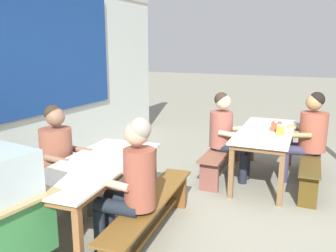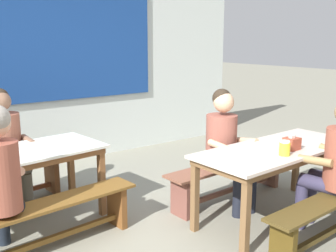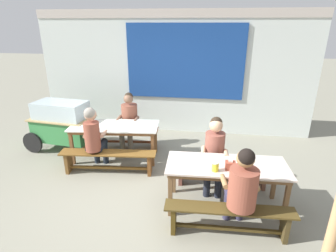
{
  "view_description": "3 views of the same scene",
  "coord_description": "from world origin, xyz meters",
  "px_view_note": "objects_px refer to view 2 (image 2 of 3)",
  "views": [
    {
      "loc": [
        -3.65,
        -0.96,
        1.86
      ],
      "look_at": [
        0.03,
        0.76,
        0.93
      ],
      "focal_mm": 37.29,
      "sensor_mm": 36.0,
      "label": 1
    },
    {
      "loc": [
        -1.82,
        -2.51,
        1.74
      ],
      "look_at": [
        0.35,
        0.42,
        0.94
      ],
      "focal_mm": 42.3,
      "sensor_mm": 36.0,
      "label": 2
    },
    {
      "loc": [
        0.87,
        -3.76,
        2.64
      ],
      "look_at": [
        0.17,
        0.84,
        0.88
      ],
      "focal_mm": 28.93,
      "sensor_mm": 36.0,
      "label": 3
    }
  ],
  "objects_px": {
    "dining_table_far": "(7,162)",
    "bench_near_back": "(229,175)",
    "person_center_facing": "(5,142)",
    "bench_near_front": "(333,211)",
    "dining_table_near": "(277,155)",
    "person_right_near_table": "(226,141)",
    "tissue_box": "(292,143)",
    "bench_far_front": "(39,222)",
    "condiment_jar": "(285,148)"
  },
  "relations": [
    {
      "from": "dining_table_far",
      "to": "condiment_jar",
      "type": "height_order",
      "value": "condiment_jar"
    },
    {
      "from": "person_center_facing",
      "to": "condiment_jar",
      "type": "relative_size",
      "value": 9.38
    },
    {
      "from": "dining_table_near",
      "to": "person_right_near_table",
      "type": "bearing_deg",
      "value": 108.02
    },
    {
      "from": "dining_table_near",
      "to": "person_center_facing",
      "type": "height_order",
      "value": "person_center_facing"
    },
    {
      "from": "dining_table_near",
      "to": "person_center_facing",
      "type": "relative_size",
      "value": 1.42
    },
    {
      "from": "bench_far_front",
      "to": "person_center_facing",
      "type": "height_order",
      "value": "person_center_facing"
    },
    {
      "from": "dining_table_far",
      "to": "bench_near_back",
      "type": "xyz_separation_m",
      "value": [
        2.13,
        -0.7,
        -0.37
      ]
    },
    {
      "from": "bench_near_back",
      "to": "condiment_jar",
      "type": "relative_size",
      "value": 12.42
    },
    {
      "from": "bench_near_front",
      "to": "person_right_near_table",
      "type": "xyz_separation_m",
      "value": [
        -0.2,
        1.13,
        0.42
      ]
    },
    {
      "from": "dining_table_far",
      "to": "person_center_facing",
      "type": "xyz_separation_m",
      "value": [
        0.14,
        0.56,
        0.05
      ]
    },
    {
      "from": "bench_near_back",
      "to": "person_center_facing",
      "type": "xyz_separation_m",
      "value": [
        -2.0,
        1.26,
        0.42
      ]
    },
    {
      "from": "bench_near_front",
      "to": "person_center_facing",
      "type": "bearing_deg",
      "value": 129.71
    },
    {
      "from": "bench_near_back",
      "to": "tissue_box",
      "type": "bearing_deg",
      "value": -85.25
    },
    {
      "from": "bench_near_back",
      "to": "person_right_near_table",
      "type": "bearing_deg",
      "value": -152.47
    },
    {
      "from": "tissue_box",
      "to": "bench_near_front",
      "type": "bearing_deg",
      "value": -91.17
    },
    {
      "from": "dining_table_near",
      "to": "person_right_near_table",
      "type": "distance_m",
      "value": 0.56
    },
    {
      "from": "person_right_near_table",
      "to": "tissue_box",
      "type": "relative_size",
      "value": 8.94
    },
    {
      "from": "dining_table_far",
      "to": "person_right_near_table",
      "type": "distance_m",
      "value": 2.13
    },
    {
      "from": "dining_table_far",
      "to": "dining_table_near",
      "type": "relative_size",
      "value": 1.02
    },
    {
      "from": "bench_far_front",
      "to": "bench_near_back",
      "type": "distance_m",
      "value": 2.07
    },
    {
      "from": "dining_table_far",
      "to": "bench_far_front",
      "type": "relative_size",
      "value": 1.01
    },
    {
      "from": "dining_table_near",
      "to": "bench_near_back",
      "type": "distance_m",
      "value": 0.71
    },
    {
      "from": "dining_table_near",
      "to": "person_right_near_table",
      "type": "relative_size",
      "value": 1.43
    },
    {
      "from": "bench_far_front",
      "to": "tissue_box",
      "type": "distance_m",
      "value": 2.34
    },
    {
      "from": "tissue_box",
      "to": "condiment_jar",
      "type": "xyz_separation_m",
      "value": [
        -0.21,
        -0.08,
        0.01
      ]
    },
    {
      "from": "bench_far_front",
      "to": "person_right_near_table",
      "type": "relative_size",
      "value": 1.45
    },
    {
      "from": "dining_table_near",
      "to": "tissue_box",
      "type": "height_order",
      "value": "tissue_box"
    },
    {
      "from": "dining_table_near",
      "to": "tissue_box",
      "type": "relative_size",
      "value": 12.82
    },
    {
      "from": "dining_table_near",
      "to": "bench_near_front",
      "type": "distance_m",
      "value": 0.71
    },
    {
      "from": "condiment_jar",
      "to": "bench_far_front",
      "type": "bearing_deg",
      "value": 154.6
    },
    {
      "from": "dining_table_near",
      "to": "tissue_box",
      "type": "bearing_deg",
      "value": -74.44
    },
    {
      "from": "bench_near_front",
      "to": "person_center_facing",
      "type": "xyz_separation_m",
      "value": [
        -2.05,
        2.46,
        0.42
      ]
    },
    {
      "from": "dining_table_near",
      "to": "bench_far_front",
      "type": "height_order",
      "value": "dining_table_near"
    },
    {
      "from": "dining_table_far",
      "to": "tissue_box",
      "type": "bearing_deg",
      "value": -33.15
    },
    {
      "from": "bench_near_back",
      "to": "bench_near_front",
      "type": "relative_size",
      "value": 0.98
    },
    {
      "from": "bench_far_front",
      "to": "person_center_facing",
      "type": "bearing_deg",
      "value": 86.29
    },
    {
      "from": "bench_near_front",
      "to": "condiment_jar",
      "type": "height_order",
      "value": "condiment_jar"
    },
    {
      "from": "dining_table_near",
      "to": "person_center_facing",
      "type": "distance_m",
      "value": 2.75
    },
    {
      "from": "bench_near_back",
      "to": "tissue_box",
      "type": "distance_m",
      "value": 0.89
    },
    {
      "from": "condiment_jar",
      "to": "tissue_box",
      "type": "bearing_deg",
      "value": 21.25
    },
    {
      "from": "person_center_facing",
      "to": "tissue_box",
      "type": "distance_m",
      "value": 2.86
    },
    {
      "from": "bench_near_front",
      "to": "dining_table_far",
      "type": "bearing_deg",
      "value": 138.83
    },
    {
      "from": "bench_near_back",
      "to": "person_right_near_table",
      "type": "distance_m",
      "value": 0.45
    },
    {
      "from": "dining_table_near",
      "to": "bench_far_front",
      "type": "xyz_separation_m",
      "value": [
        -2.1,
        0.7,
        -0.37
      ]
    },
    {
      "from": "dining_table_far",
      "to": "bench_near_back",
      "type": "relative_size",
      "value": 1.1
    },
    {
      "from": "bench_far_front",
      "to": "bench_near_front",
      "type": "distance_m",
      "value": 2.49
    },
    {
      "from": "bench_near_back",
      "to": "bench_near_front",
      "type": "height_order",
      "value": "same"
    },
    {
      "from": "bench_near_front",
      "to": "person_center_facing",
      "type": "distance_m",
      "value": 3.23
    },
    {
      "from": "dining_table_far",
      "to": "bench_near_back",
      "type": "distance_m",
      "value": 2.27
    },
    {
      "from": "dining_table_near",
      "to": "bench_near_back",
      "type": "xyz_separation_m",
      "value": [
        -0.03,
        0.6,
        -0.37
      ]
    }
  ]
}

